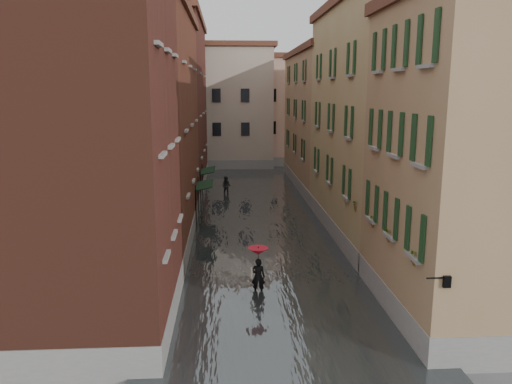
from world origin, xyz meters
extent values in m
plane|color=#5B5B5D|center=(0.00, 0.00, 0.00)|extent=(120.00, 120.00, 0.00)
cube|color=#444A4B|center=(0.00, 13.00, 0.10)|extent=(10.00, 60.00, 0.20)
cube|color=brown|center=(-7.00, -2.00, 6.50)|extent=(6.00, 8.00, 13.00)
cube|color=brown|center=(-7.00, 9.00, 6.25)|extent=(6.00, 14.00, 12.50)
cube|color=brown|center=(-7.00, 24.00, 7.00)|extent=(6.00, 16.00, 14.00)
cube|color=#91744B|center=(7.00, -2.00, 5.75)|extent=(6.00, 8.00, 11.50)
cube|color=tan|center=(7.00, 9.00, 6.50)|extent=(6.00, 14.00, 13.00)
cube|color=#91744B|center=(7.00, 24.00, 5.75)|extent=(6.00, 16.00, 11.50)
cube|color=#BCAC95|center=(-3.00, 38.00, 6.50)|extent=(12.00, 9.00, 13.00)
cube|color=#CEA791|center=(6.00, 40.00, 6.00)|extent=(10.00, 9.00, 12.00)
cube|color=black|center=(-3.45, 12.20, 2.55)|extent=(1.09, 2.99, 0.31)
cylinder|color=black|center=(-3.95, 10.70, 1.40)|extent=(0.06, 0.06, 2.80)
cylinder|color=black|center=(-3.95, 13.69, 1.40)|extent=(0.06, 0.06, 2.80)
cube|color=black|center=(-3.45, 18.01, 2.55)|extent=(1.09, 2.99, 0.31)
cylinder|color=black|center=(-3.95, 16.52, 1.40)|extent=(0.06, 0.06, 2.80)
cylinder|color=black|center=(-3.95, 19.51, 1.40)|extent=(0.06, 0.06, 2.80)
cylinder|color=black|center=(4.05, -6.00, 3.10)|extent=(0.60, 0.05, 0.05)
cube|color=black|center=(4.35, -6.00, 3.00)|extent=(0.22, 0.22, 0.35)
cube|color=beige|center=(4.35, -6.00, 3.00)|extent=(0.14, 0.14, 0.24)
cube|color=brown|center=(4.12, -4.40, 3.15)|extent=(0.22, 0.85, 0.18)
imported|color=#265926|center=(4.12, -4.40, 3.57)|extent=(0.59, 0.51, 0.66)
cube|color=brown|center=(4.12, -1.82, 3.15)|extent=(0.22, 0.85, 0.18)
imported|color=#265926|center=(4.12, -1.82, 3.57)|extent=(0.59, 0.51, 0.66)
cube|color=brown|center=(4.12, 0.20, 3.15)|extent=(0.22, 0.85, 0.18)
imported|color=#265926|center=(4.12, 0.20, 3.57)|extent=(0.59, 0.51, 0.66)
cube|color=brown|center=(4.12, 3.00, 3.15)|extent=(0.22, 0.85, 0.18)
imported|color=#265926|center=(4.12, 3.00, 3.57)|extent=(0.59, 0.51, 0.66)
imported|color=black|center=(-0.75, 0.38, 0.80)|extent=(0.62, 0.45, 1.60)
cube|color=beige|center=(-1.03, 0.43, 0.95)|extent=(0.08, 0.30, 0.38)
cylinder|color=black|center=(-0.75, 0.38, 1.35)|extent=(0.02, 0.02, 1.00)
cone|color=red|center=(-0.75, 0.38, 1.92)|extent=(0.88, 0.88, 0.28)
imported|color=black|center=(-2.06, 20.68, 0.82)|extent=(0.95, 0.84, 1.63)
camera|label=1|loc=(-2.03, -19.41, 8.46)|focal=35.00mm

